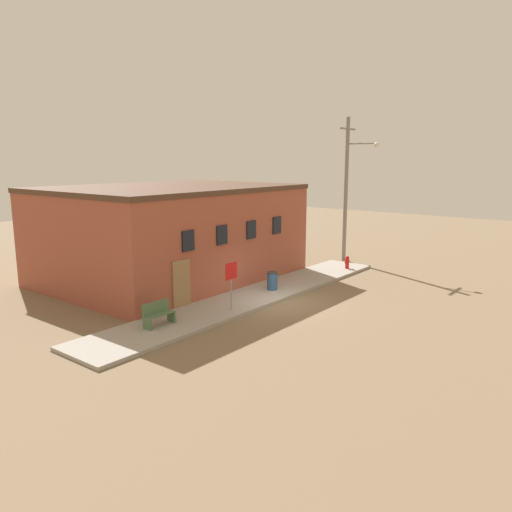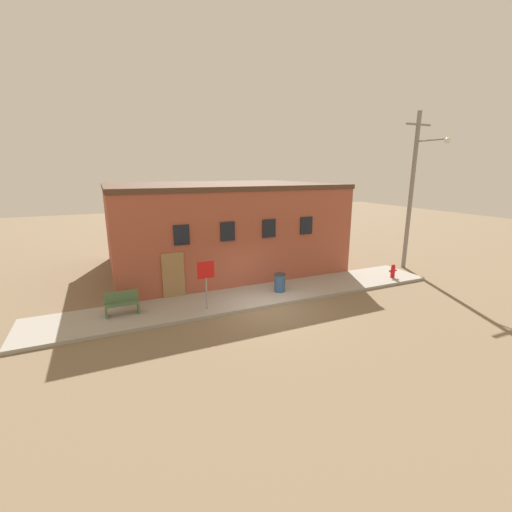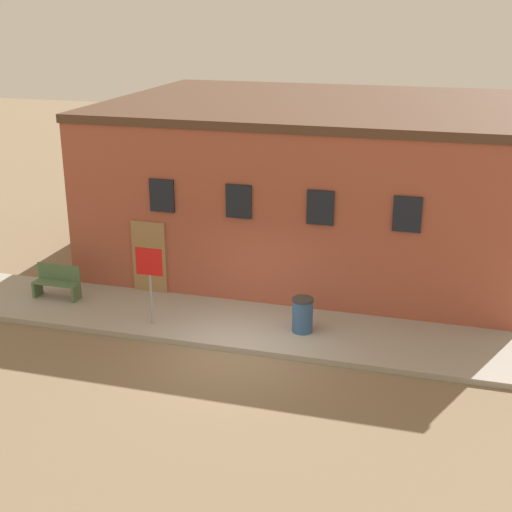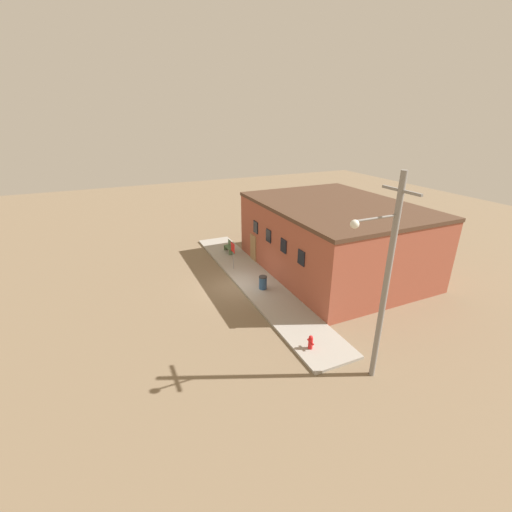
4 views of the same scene
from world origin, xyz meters
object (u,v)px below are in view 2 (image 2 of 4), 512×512
at_px(trash_bin, 280,283).
at_px(bench, 122,304).
at_px(stop_sign, 206,276).
at_px(fire_hydrant, 393,271).
at_px(utility_pole, 414,187).

bearing_deg(trash_bin, bench, 177.82).
bearing_deg(stop_sign, fire_hydrant, 0.38).
height_order(stop_sign, utility_pole, utility_pole).
height_order(fire_hydrant, bench, bench).
relative_size(fire_hydrant, trash_bin, 0.83).
relative_size(fire_hydrant, stop_sign, 0.36).
relative_size(stop_sign, trash_bin, 2.32).
bearing_deg(stop_sign, utility_pole, 6.82).
distance_m(stop_sign, bench, 3.50).
bearing_deg(bench, trash_bin, -2.18).
xyz_separation_m(bench, utility_pole, (16.14, 0.64, 4.24)).
bearing_deg(utility_pole, fire_hydrant, -149.86).
relative_size(bench, trash_bin, 1.46).
relative_size(stop_sign, utility_pole, 0.23).
bearing_deg(utility_pole, stop_sign, -173.18).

